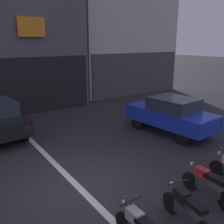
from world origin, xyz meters
TOP-DOWN VIEW (x-y plane):
  - ground_plane at (0.00, 0.00)m, footprint 120.00×120.00m
  - lane_centre_line at (0.00, 6.00)m, footprint 0.20×18.00m
  - car_blue_parked_kerbside at (5.58, 1.76)m, footprint 2.10×4.24m
  - motorcycle_black_row_left_mid at (1.24, -2.76)m, footprint 0.55×1.66m
  - motorcycle_red_row_centre at (2.51, -2.39)m, footprint 0.55×1.67m

SIDE VIEW (x-z plane):
  - ground_plane at x=0.00m, z-range 0.00..0.00m
  - lane_centre_line at x=0.00m, z-range 0.00..0.01m
  - motorcycle_black_row_left_mid at x=1.24m, z-range -0.03..0.95m
  - motorcycle_red_row_centre at x=2.51m, z-range -0.03..0.95m
  - car_blue_parked_kerbside at x=5.58m, z-range 0.07..1.71m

